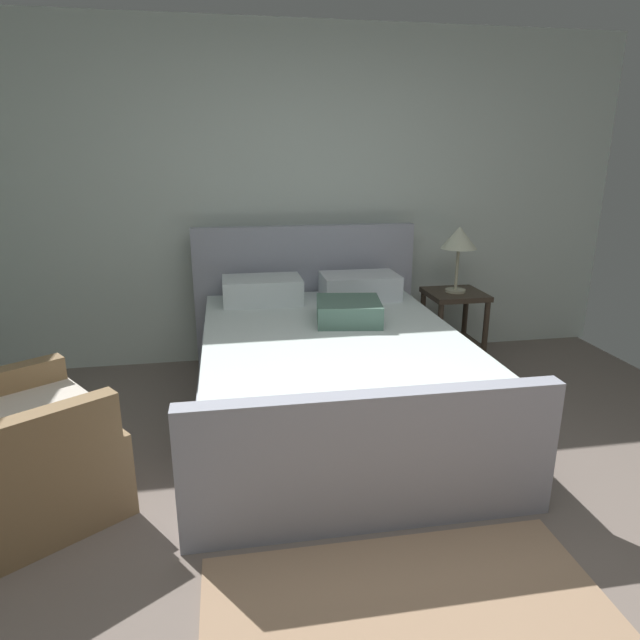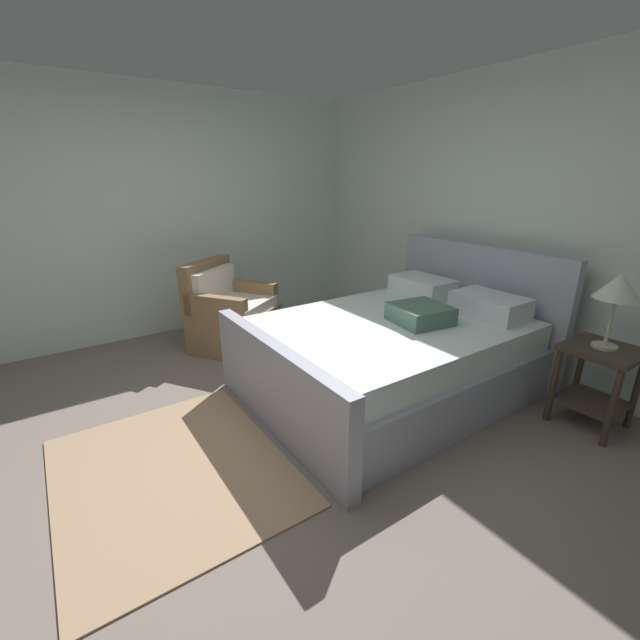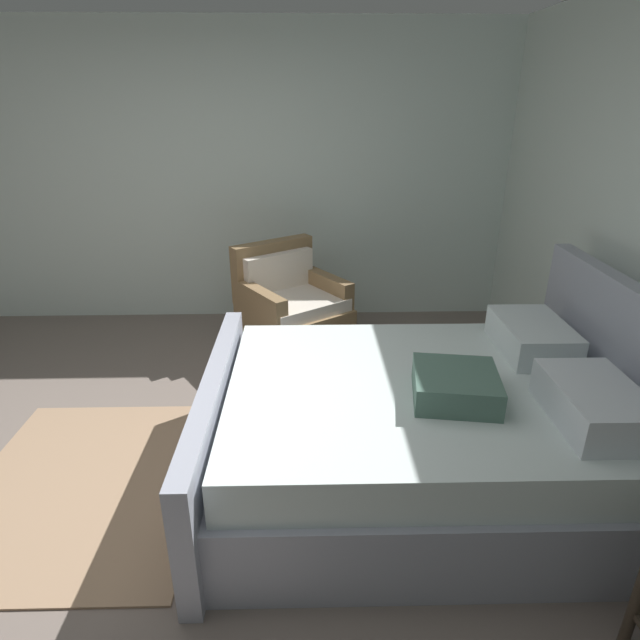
{
  "view_description": "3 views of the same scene",
  "coord_description": "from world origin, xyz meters",
  "views": [
    {
      "loc": [
        -0.69,
        -1.69,
        1.66
      ],
      "look_at": [
        -0.26,
        0.71,
        0.91
      ],
      "focal_mm": 30.86,
      "sensor_mm": 36.0,
      "label": 1
    },
    {
      "loc": [
        2.15,
        -0.78,
        1.72
      ],
      "look_at": [
        -0.21,
        0.84,
        0.71
      ],
      "focal_mm": 23.24,
      "sensor_mm": 36.0,
      "label": 2
    },
    {
      "loc": [
        2.3,
        0.87,
        2.0
      ],
      "look_at": [
        -0.35,
        0.94,
        0.86
      ],
      "focal_mm": 29.61,
      "sensor_mm": 36.0,
      "label": 3
    }
  ],
  "objects": [
    {
      "name": "armchair",
      "position": [
        -1.69,
        0.74,
        0.35
      ],
      "size": [
        1.01,
        1.01,
        0.9
      ],
      "color": "olive",
      "rests_on": "ground"
    },
    {
      "name": "wall_back",
      "position": [
        0.0,
        2.76,
        1.3
      ],
      "size": [
        5.21,
        0.12,
        2.6
      ],
      "primitive_type": "cube",
      "color": "silver",
      "rests_on": "ground"
    },
    {
      "name": "bed",
      "position": [
        -0.07,
        1.5,
        0.34
      ],
      "size": [
        1.73,
        2.22,
        1.12
      ],
      "color": "#9DA0B0",
      "rests_on": "ground"
    },
    {
      "name": "ground_plane",
      "position": [
        0.0,
        0.0,
        -0.01
      ],
      "size": [
        5.09,
        5.4,
        0.02
      ],
      "primitive_type": "cube",
      "color": "slate"
    },
    {
      "name": "nightstand_right",
      "position": [
        1.11,
        2.29,
        0.4
      ],
      "size": [
        0.44,
        0.44,
        0.6
      ],
      "color": "#3C3025",
      "rests_on": "ground"
    },
    {
      "name": "table_lamp_right",
      "position": [
        1.11,
        2.29,
        1.01
      ],
      "size": [
        0.28,
        0.28,
        0.52
      ],
      "color": "#B7B293",
      "rests_on": "nightstand_right"
    }
  ]
}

